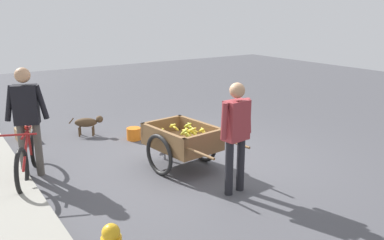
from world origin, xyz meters
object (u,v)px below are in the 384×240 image
at_px(vendor_person, 236,129).
at_px(cyclist_person, 27,112).
at_px(dog, 88,122).
at_px(plastic_bucket, 134,134).
at_px(apple_crate, 25,133).
at_px(fruit_cart, 182,141).
at_px(bicycle, 29,157).

bearing_deg(vendor_person, cyclist_person, 45.52).
xyz_separation_m(dog, plastic_bucket, (-0.74, -0.64, -0.15)).
height_order(plastic_bucket, apple_crate, apple_crate).
distance_m(fruit_cart, dog, 2.56).
bearing_deg(vendor_person, plastic_bucket, 2.82).
height_order(dog, apple_crate, dog).
bearing_deg(plastic_bucket, bicycle, 112.72).
bearing_deg(fruit_cart, dog, 14.87).
relative_size(bicycle, dog, 2.56).
relative_size(fruit_cart, cyclist_person, 1.05).
relative_size(dog, apple_crate, 1.38).
height_order(cyclist_person, plastic_bucket, cyclist_person).
bearing_deg(apple_crate, cyclist_person, 171.46).
bearing_deg(cyclist_person, plastic_bucket, -70.11).
bearing_deg(plastic_bucket, fruit_cart, -179.36).
bearing_deg(plastic_bucket, dog, 40.50).
relative_size(fruit_cart, plastic_bucket, 6.32).
height_order(bicycle, apple_crate, bicycle).
height_order(cyclist_person, apple_crate, cyclist_person).
height_order(bicycle, plastic_bucket, bicycle).
bearing_deg(dog, cyclist_person, 136.73).
distance_m(vendor_person, bicycle, 3.03).
distance_m(bicycle, plastic_bucket, 2.27).
bearing_deg(bicycle, cyclist_person, -22.89).
bearing_deg(bicycle, plastic_bucket, -67.28).
bearing_deg(bicycle, apple_crate, -9.60).
relative_size(plastic_bucket, apple_crate, 0.62).
distance_m(vendor_person, plastic_bucket, 2.97).
bearing_deg(cyclist_person, apple_crate, -8.54).
xyz_separation_m(vendor_person, dog, (3.60, 0.78, -0.63)).
height_order(vendor_person, apple_crate, vendor_person).
bearing_deg(dog, apple_crate, 70.27).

